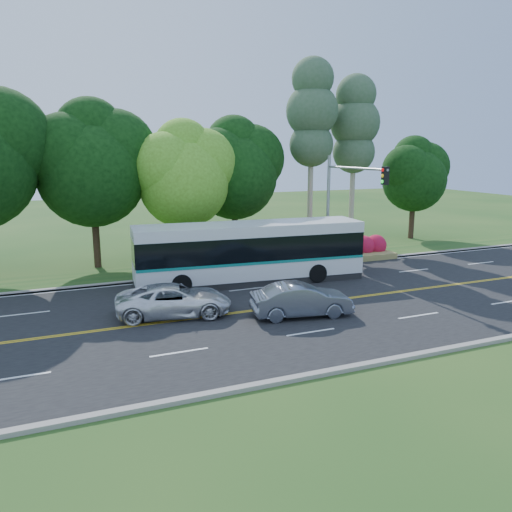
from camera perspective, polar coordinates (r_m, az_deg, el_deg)
name	(u,v)px	position (r m, az deg, el deg)	size (l,w,h in m)	color
ground	(285,307)	(23.97, 3.33, -5.81)	(120.00, 120.00, 0.00)	#1E4918
road	(285,307)	(23.96, 3.33, -5.79)	(60.00, 14.00, 0.02)	black
curb_north	(234,272)	(30.30, -2.51, -1.84)	(60.00, 0.30, 0.15)	gray
curb_south	(374,363)	(18.18, 13.30, -11.86)	(60.00, 0.30, 0.15)	gray
grass_verge	(224,266)	(32.01, -3.64, -1.14)	(60.00, 4.00, 0.10)	#1E4918
lane_markings	(283,307)	(23.92, 3.12, -5.79)	(57.60, 13.82, 0.00)	gold
tree_row	(130,160)	(33.02, -14.24, 10.63)	(44.70, 9.10, 13.84)	black
bougainvillea_hedge	(329,250)	(34.05, 8.34, 0.71)	(9.50, 2.25, 1.50)	#A70D44
traffic_signal	(344,195)	(30.82, 10.06, 6.90)	(0.42, 6.10, 7.00)	gray
transit_bus	(250,253)	(27.89, -0.74, 0.32)	(12.93, 3.80, 3.34)	silver
sedan	(302,300)	(22.48, 5.23, -5.02)	(1.57, 4.50, 1.48)	slate
suv	(174,300)	(22.76, -9.32, -4.99)	(2.37, 5.14, 1.43)	white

